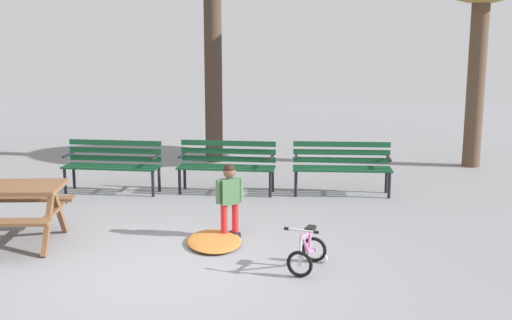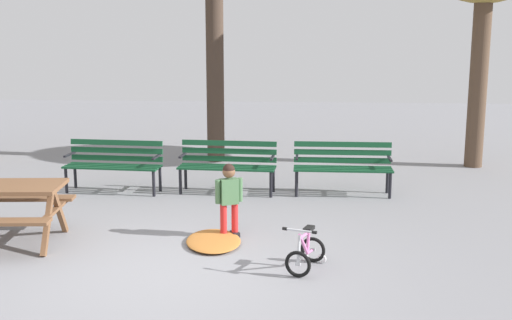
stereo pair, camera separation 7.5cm
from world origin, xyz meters
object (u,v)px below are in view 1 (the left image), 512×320
object	(u,v)px
park_bench_far_left	(113,162)
park_bench_left	(227,162)
park_bench_right	(342,163)
child_standing	(230,195)
kids_bicycle	(307,252)

from	to	relation	value
park_bench_far_left	park_bench_left	size ratio (longest dim) A/B	1.00
park_bench_right	child_standing	distance (m)	2.90
park_bench_left	park_bench_right	bearing A→B (deg)	0.92
child_standing	park_bench_right	bearing A→B (deg)	56.74
park_bench_far_left	child_standing	bearing A→B (deg)	-46.31
park_bench_far_left	kids_bicycle	world-z (taller)	park_bench_far_left
park_bench_left	park_bench_far_left	bearing A→B (deg)	-177.52
park_bench_far_left	park_bench_right	world-z (taller)	same
park_bench_right	kids_bicycle	bearing A→B (deg)	-99.52
park_bench_left	park_bench_right	size ratio (longest dim) A/B	1.01
park_bench_far_left	kids_bicycle	size ratio (longest dim) A/B	2.60
park_bench_left	child_standing	distance (m)	2.41
park_bench_left	child_standing	xyz separation A→B (m)	(0.31, -2.39, 0.06)
park_bench_left	kids_bicycle	world-z (taller)	park_bench_left
park_bench_right	child_standing	bearing A→B (deg)	-123.26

